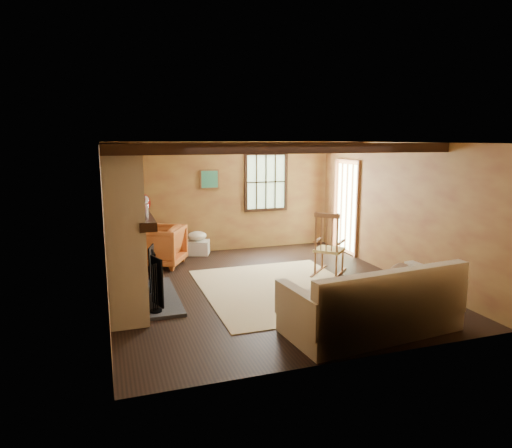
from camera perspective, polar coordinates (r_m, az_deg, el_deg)
name	(u,v)px	position (r m, az deg, el deg)	size (l,w,h in m)	color
ground	(264,287)	(7.77, 1.07, -7.85)	(5.50, 5.50, 0.00)	black
room_envelope	(272,188)	(7.73, 2.01, 4.47)	(5.02, 5.52, 2.44)	#A47D3A
fireplace	(124,231)	(7.07, -16.14, -0.87)	(1.02, 2.30, 2.40)	#9C533C
rug	(280,289)	(7.66, 3.00, -8.12)	(2.50, 3.00, 0.01)	beige
rocking_chair	(329,248)	(8.45, 9.08, -2.97)	(0.91, 0.91, 1.17)	tan
sofa	(374,308)	(6.13, 14.57, -10.09)	(2.36, 1.23, 0.92)	silver
firewood_pile	(141,253)	(9.85, -14.16, -3.55)	(0.58, 0.11, 0.21)	#4F3A22
laundry_basket	(197,247)	(9.94, -7.35, -2.93)	(0.50, 0.38, 0.30)	silver
basket_pillow	(197,236)	(9.88, -7.38, -1.50)	(0.41, 0.33, 0.21)	silver
armchair	(160,246)	(9.12, -11.92, -2.69)	(0.85, 0.87, 0.80)	#BF6026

